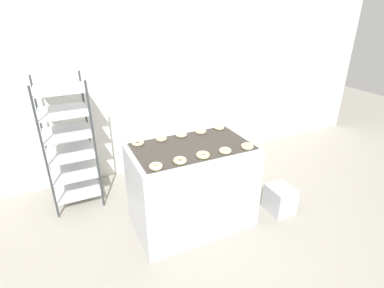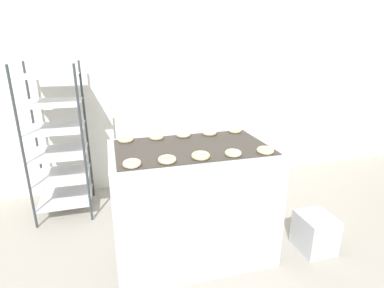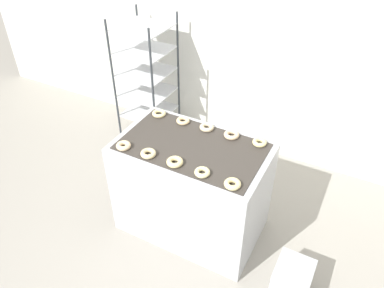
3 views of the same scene
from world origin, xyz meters
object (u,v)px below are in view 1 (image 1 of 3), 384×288
(donut_far_left, at_px, (161,139))
(donut_far_rightmost, at_px, (219,127))
(donut_near_leftmost, at_px, (156,166))
(fryer_machine, at_px, (192,186))
(donut_far_leftmost, at_px, (138,143))
(donut_far_center, at_px, (181,135))
(donut_near_left, at_px, (180,160))
(donut_near_center, at_px, (203,155))
(baking_rack_cart, at_px, (69,143))
(donut_near_right, at_px, (225,151))
(donut_near_rightmost, at_px, (247,146))
(donut_far_right, at_px, (201,131))
(glaze_bin, at_px, (280,199))

(donut_far_left, bearing_deg, donut_far_rightmost, 1.10)
(donut_near_leftmost, relative_size, donut_far_left, 1.02)
(fryer_machine, xyz_separation_m, donut_far_leftmost, (-0.49, 0.27, 0.50))
(fryer_machine, height_order, donut_far_center, donut_far_center)
(donut_near_left, xyz_separation_m, donut_far_left, (0.02, 0.54, -0.00))
(donut_far_rightmost, bearing_deg, donut_near_center, -131.97)
(donut_near_left, relative_size, donut_far_leftmost, 0.99)
(baking_rack_cart, bearing_deg, donut_far_leftmost, -49.55)
(donut_far_leftmost, bearing_deg, donut_near_leftmost, -89.57)
(donut_far_rightmost, bearing_deg, donut_near_left, -142.83)
(baking_rack_cart, distance_m, donut_far_rightmost, 1.79)
(fryer_machine, bearing_deg, donut_far_center, 91.09)
(donut_near_right, relative_size, donut_near_rightmost, 0.97)
(baking_rack_cart, bearing_deg, donut_far_rightmost, -24.62)
(fryer_machine, distance_m, donut_near_rightmost, 0.75)
(donut_far_leftmost, relative_size, donut_far_right, 0.97)
(donut_near_rightmost, bearing_deg, donut_far_center, 130.93)
(glaze_bin, distance_m, donut_near_rightmost, 1.00)
(fryer_machine, height_order, donut_near_leftmost, donut_near_leftmost)
(fryer_machine, distance_m, donut_near_left, 0.63)
(donut_near_left, distance_m, donut_far_left, 0.54)
(baking_rack_cart, height_order, donut_far_rightmost, baking_rack_cart)
(donut_near_rightmost, xyz_separation_m, donut_far_right, (-0.24, 0.56, -0.00))
(donut_near_center, bearing_deg, baking_rack_cart, 130.99)
(baking_rack_cart, bearing_deg, glaze_bin, -30.58)
(donut_near_leftmost, distance_m, donut_far_right, 0.91)
(baking_rack_cart, relative_size, donut_far_left, 13.13)
(donut_near_left, relative_size, donut_near_center, 0.96)
(donut_near_right, bearing_deg, donut_far_right, 89.43)
(donut_near_center, height_order, donut_far_left, donut_near_center)
(donut_near_left, xyz_separation_m, donut_far_leftmost, (-0.24, 0.54, -0.00))
(baking_rack_cart, xyz_separation_m, donut_near_left, (0.88, -1.30, 0.19))
(glaze_bin, relative_size, donut_near_rightmost, 2.62)
(baking_rack_cart, distance_m, donut_near_left, 1.58)
(donut_far_left, bearing_deg, donut_near_right, -49.35)
(baking_rack_cart, xyz_separation_m, donut_far_left, (0.90, -0.75, 0.19))
(donut_far_center, bearing_deg, donut_far_rightmost, 0.88)
(fryer_machine, xyz_separation_m, donut_far_center, (-0.01, 0.28, 0.50))
(fryer_machine, distance_m, donut_far_center, 0.58)
(donut_near_rightmost, distance_m, donut_far_center, 0.74)
(glaze_bin, xyz_separation_m, donut_far_leftmost, (-1.54, 0.54, 0.82))
(fryer_machine, xyz_separation_m, donut_near_left, (-0.25, -0.27, 0.50))
(baking_rack_cart, distance_m, glaze_bin, 2.61)
(donut_far_center, distance_m, donut_far_right, 0.24)
(donut_far_left, xyz_separation_m, donut_far_center, (0.23, 0.01, 0.00))
(donut_near_rightmost, height_order, donut_far_center, same)
(donut_far_rightmost, bearing_deg, baking_rack_cart, 155.38)
(donut_near_center, height_order, donut_far_center, donut_near_center)
(donut_far_center, bearing_deg, glaze_bin, -27.16)
(donut_far_left, height_order, donut_far_rightmost, donut_far_rightmost)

